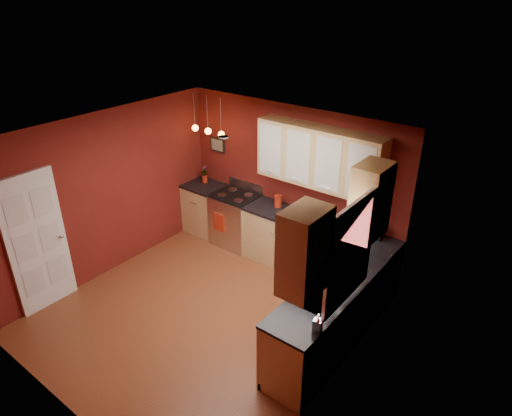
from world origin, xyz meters
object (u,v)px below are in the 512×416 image
Objects in this scene: red_canister at (278,201)px; coffee_maker at (377,231)px; gas_range at (236,219)px; soap_pump at (318,322)px; sink at (323,298)px.

coffee_maker is (1.71, 0.04, 0.02)m from red_canister.
soap_pump reaches higher than gas_range.
gas_range is at bearing -174.48° from coffee_maker.
sink is 2.41m from red_canister.
soap_pump is at bearing -65.74° from sink.
sink reaches higher than red_canister.
gas_range is 1.01m from red_canister.
coffee_maker is at bearing 92.87° from sink.
sink is 3.34× the size of soap_pump.
soap_pump is at bearing -35.55° from gas_range.
red_canister is 1.71m from coffee_maker.
sink is 0.62m from soap_pump.
soap_pump is at bearing -46.53° from red_canister.
sink is 2.73× the size of coffee_maker.
coffee_maker reaches higher than gas_range.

